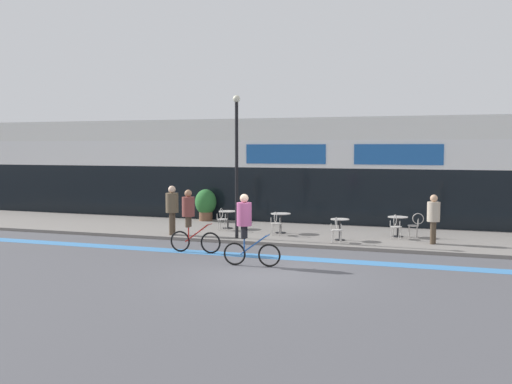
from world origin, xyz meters
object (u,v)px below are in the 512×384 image
object	(u,v)px
bistro_table_2	(340,225)
cafe_chair_3_near	(396,225)
bistro_table_0	(228,216)
cyclist_1	(246,224)
bistro_table_1	(281,219)
cyclist_0	(190,217)
cafe_chair_0_near	(222,217)
pedestrian_far_end	(172,206)
planter_pot	(206,204)
bistro_table_3	(398,222)
lamp_post	(237,156)
cafe_chair_2_near	(336,228)
pedestrian_near_end	(434,215)
cafe_chair_3_side	(415,224)
cafe_chair_1_near	(276,222)

from	to	relation	value
bistro_table_2	cafe_chair_3_near	size ratio (longest dim) A/B	0.84
bistro_table_0	cyclist_1	size ratio (longest dim) A/B	0.35
bistro_table_1	cyclist_0	xyz separation A→B (m)	(-1.74, -4.36, 0.48)
cafe_chair_0_near	cyclist_0	world-z (taller)	cyclist_0
cyclist_1	cyclist_0	bearing A→B (deg)	143.63
bistro_table_0	cyclist_1	xyz separation A→B (m)	(3.15, -6.39, 0.58)
pedestrian_far_end	bistro_table_2	bearing A→B (deg)	2.11
cafe_chair_3_near	bistro_table_1	bearing A→B (deg)	96.37
cafe_chair_0_near	cyclist_1	size ratio (longest dim) A/B	0.43
bistro_table_2	planter_pot	size ratio (longest dim) A/B	0.54
planter_pot	cyclist_1	world-z (taller)	cyclist_1
planter_pot	cyclist_1	distance (m)	9.89
cafe_chair_3_near	pedestrian_far_end	bearing A→B (deg)	109.44
bistro_table_2	bistro_table_3	distance (m)	2.40
lamp_post	planter_pot	bearing A→B (deg)	126.05
cafe_chair_0_near	pedestrian_far_end	bearing A→B (deg)	136.30
bistro_table_3	planter_pot	bearing A→B (deg)	166.17
cyclist_0	pedestrian_far_end	world-z (taller)	cyclist_0
pedestrian_far_end	planter_pot	bearing A→B (deg)	92.81
bistro_table_1	cafe_chair_2_near	size ratio (longest dim) A/B	0.85
cafe_chair_2_near	planter_pot	size ratio (longest dim) A/B	0.64
pedestrian_near_end	pedestrian_far_end	bearing A→B (deg)	-160.20
bistro_table_2	cafe_chair_3_side	bearing A→B (deg)	31.67
bistro_table_0	bistro_table_3	bearing A→B (deg)	-0.31
cyclist_1	pedestrian_far_end	xyz separation A→B (m)	(-4.46, 4.07, 0.01)
bistro_table_2	cafe_chair_3_side	world-z (taller)	cafe_chair_3_side
cafe_chair_3_side	pedestrian_far_end	bearing A→B (deg)	12.83
cafe_chair_2_near	cafe_chair_3_near	xyz separation A→B (m)	(1.84, 1.53, 0.00)
bistro_table_3	pedestrian_far_end	size ratio (longest dim) A/B	0.40
cafe_chair_3_near	pedestrian_far_end	distance (m)	8.27
cafe_chair_2_near	cyclist_0	xyz separation A→B (m)	(-4.25, -2.73, 0.52)
bistro_table_3	planter_pot	xyz separation A→B (m)	(-8.68, 2.14, 0.22)
bistro_table_3	cyclist_1	size ratio (longest dim) A/B	0.36
planter_pot	cafe_chair_1_near	bearing A→B (deg)	-37.10
bistro_table_2	planter_pot	distance (m)	7.75
bistro_table_1	bistro_table_3	bearing A→B (deg)	6.76
planter_pot	lamp_post	distance (m)	5.85
bistro_table_0	cafe_chair_1_near	bearing A→B (deg)	-25.92
cyclist_1	bistro_table_3	bearing A→B (deg)	54.83
bistro_table_1	cafe_chair_3_near	world-z (taller)	cafe_chair_3_near
bistro_table_1	bistro_table_3	distance (m)	4.38
cafe_chair_1_near	pedestrian_far_end	xyz separation A→B (m)	(-3.74, -1.15, 0.58)
cafe_chair_1_near	cafe_chair_3_near	world-z (taller)	same
cafe_chair_1_near	planter_pot	size ratio (longest dim) A/B	0.64
bistro_table_1	pedestrian_near_end	world-z (taller)	pedestrian_near_end
bistro_table_2	cafe_chair_2_near	world-z (taller)	cafe_chair_2_near
cafe_chair_1_near	pedestrian_far_end	size ratio (longest dim) A/B	0.49
lamp_post	pedestrian_near_end	bearing A→B (deg)	8.11
cafe_chair_3_side	bistro_table_2	bearing A→B (deg)	29.76
cafe_chair_1_near	bistro_table_2	bearing A→B (deg)	-103.01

